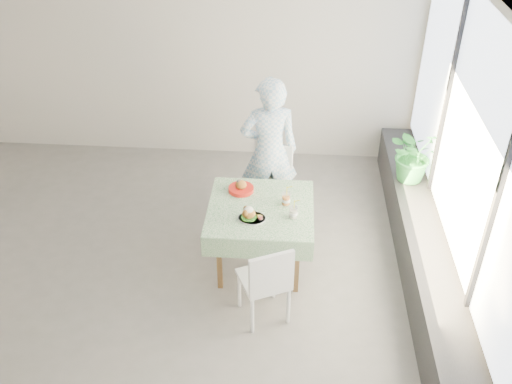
# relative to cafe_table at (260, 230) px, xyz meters

# --- Properties ---
(floor) EXTENTS (6.00, 6.00, 0.00)m
(floor) POSITION_rel_cafe_table_xyz_m (-1.14, -0.13, -0.46)
(floor) COLOR #615E5C
(floor) RESTS_ON ground
(wall_back) EXTENTS (6.00, 0.02, 2.80)m
(wall_back) POSITION_rel_cafe_table_xyz_m (-1.14, 2.37, 0.94)
(wall_back) COLOR beige
(wall_back) RESTS_ON ground
(wall_front) EXTENTS (6.00, 0.02, 2.80)m
(wall_front) POSITION_rel_cafe_table_xyz_m (-1.14, -2.63, 0.94)
(wall_front) COLOR beige
(wall_front) RESTS_ON ground
(wall_right) EXTENTS (0.02, 5.00, 2.80)m
(wall_right) POSITION_rel_cafe_table_xyz_m (1.86, -0.13, 0.94)
(wall_right) COLOR beige
(wall_right) RESTS_ON ground
(window_pane) EXTENTS (0.01, 4.80, 2.18)m
(window_pane) POSITION_rel_cafe_table_xyz_m (1.83, -0.13, 1.19)
(window_pane) COLOR #D1E0F9
(window_pane) RESTS_ON ground
(window_ledge) EXTENTS (0.40, 4.80, 0.50)m
(window_ledge) POSITION_rel_cafe_table_xyz_m (1.66, -0.13, -0.21)
(window_ledge) COLOR black
(window_ledge) RESTS_ON ground
(cafe_table) EXTENTS (1.05, 1.05, 0.74)m
(cafe_table) POSITION_rel_cafe_table_xyz_m (0.00, 0.00, 0.00)
(cafe_table) COLOR brown
(cafe_table) RESTS_ON ground
(chair_far) EXTENTS (0.55, 0.55, 0.95)m
(chair_far) POSITION_rel_cafe_table_xyz_m (0.03, 0.78, -0.17)
(chair_far) COLOR white
(chair_far) RESTS_ON ground
(chair_near) EXTENTS (0.55, 0.55, 0.88)m
(chair_near) POSITION_rel_cafe_table_xyz_m (0.09, -0.74, -0.19)
(chair_near) COLOR white
(chair_near) RESTS_ON ground
(diner) EXTENTS (0.71, 0.53, 1.76)m
(diner) POSITION_rel_cafe_table_xyz_m (0.03, 0.86, 0.42)
(diner) COLOR #86B4D6
(diner) RESTS_ON ground
(main_dish) EXTENTS (0.27, 0.27, 0.14)m
(main_dish) POSITION_rel_cafe_table_xyz_m (-0.09, -0.20, 0.33)
(main_dish) COLOR white
(main_dish) RESTS_ON cafe_table
(juice_cup_orange) EXTENTS (0.09, 0.09, 0.25)m
(juice_cup_orange) POSITION_rel_cafe_table_xyz_m (0.25, 0.07, 0.34)
(juice_cup_orange) COLOR white
(juice_cup_orange) RESTS_ON cafe_table
(juice_cup_lemonade) EXTENTS (0.09, 0.09, 0.24)m
(juice_cup_lemonade) POSITION_rel_cafe_table_xyz_m (0.33, -0.14, 0.34)
(juice_cup_lemonade) COLOR white
(juice_cup_lemonade) RESTS_ON cafe_table
(second_dish) EXTENTS (0.26, 0.26, 0.12)m
(second_dish) POSITION_rel_cafe_table_xyz_m (-0.22, 0.28, 0.32)
(second_dish) COLOR red
(second_dish) RESTS_ON cafe_table
(potted_plant) EXTENTS (0.76, 0.73, 0.65)m
(potted_plant) POSITION_rel_cafe_table_xyz_m (1.65, 1.04, 0.36)
(potted_plant) COLOR #277632
(potted_plant) RESTS_ON window_ledge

